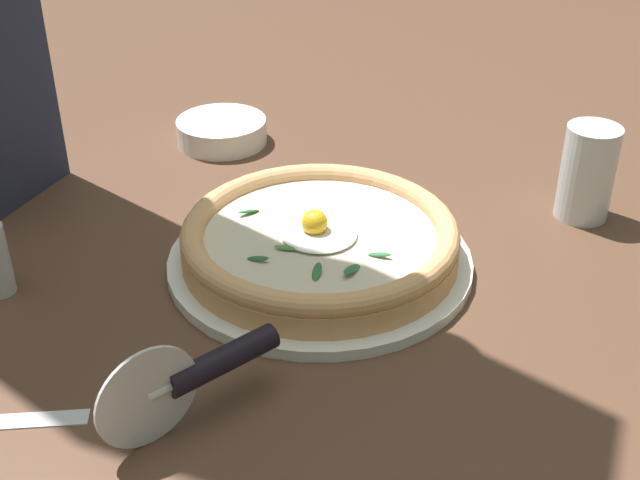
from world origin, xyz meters
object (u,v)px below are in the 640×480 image
object	(u,v)px
pizza	(320,239)
pizza_cutter	(199,372)
side_bowl	(222,131)
drinking_glass	(586,179)

from	to	relation	value
pizza	pizza_cutter	size ratio (longest dim) A/B	1.81
pizza	side_bowl	xyz separation A→B (m)	(0.27, -0.21, -0.02)
side_bowl	pizza_cutter	xyz separation A→B (m)	(-0.29, 0.45, 0.03)
side_bowl	drinking_glass	distance (m)	0.48
pizza	pizza_cutter	xyz separation A→B (m)	(-0.02, 0.24, 0.01)
side_bowl	pizza_cutter	world-z (taller)	pizza_cutter
pizza_cutter	drinking_glass	size ratio (longest dim) A/B	1.44
pizza_cutter	drinking_glass	xyz separation A→B (m)	(-0.19, -0.49, 0.00)
drinking_glass	side_bowl	bearing A→B (deg)	4.26
side_bowl	drinking_glass	bearing A→B (deg)	-175.74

